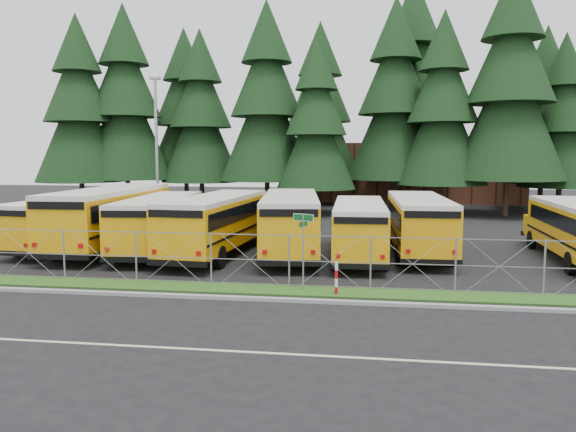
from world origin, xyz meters
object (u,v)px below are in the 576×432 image
object	(u,v)px
light_standard	(157,145)
striped_bollard	(336,279)
bus_1	(114,219)
bus_3	(219,225)
bus_5	(359,230)
bus_east	(576,232)
street_sign	(303,235)
bus_2	(161,224)
bus_0	(72,223)
bus_6	(418,225)
bus_4	(291,224)

from	to	relation	value
light_standard	striped_bollard	bearing A→B (deg)	-52.96
bus_1	bus_3	bearing A→B (deg)	-9.96
bus_5	bus_east	xyz separation A→B (m)	(9.88, 0.42, 0.04)
street_sign	light_standard	size ratio (longest dim) A/B	0.28
bus_2	street_sign	size ratio (longest dim) A/B	3.80
striped_bollard	light_standard	size ratio (longest dim) A/B	0.12
bus_0	street_sign	distance (m)	15.18
bus_5	striped_bollard	size ratio (longest dim) A/B	8.49
bus_0	striped_bollard	size ratio (longest dim) A/B	8.37
bus_6	bus_1	bearing A→B (deg)	-178.84
bus_east	bus_2	bearing A→B (deg)	-177.36
bus_1	bus_east	size ratio (longest dim) A/B	1.16
bus_3	striped_bollard	world-z (taller)	bus_3
bus_0	bus_3	xyz separation A→B (m)	(8.20, -0.88, 0.15)
bus_5	bus_6	xyz separation A→B (m)	(2.84, 1.46, 0.09)
bus_4	bus_5	world-z (taller)	bus_4
striped_bollard	bus_4	bearing A→B (deg)	109.25
bus_5	bus_0	bearing A→B (deg)	175.85
bus_1	light_standard	distance (m)	10.73
bus_5	bus_3	bearing A→B (deg)	-179.70
light_standard	bus_east	bearing A→B (deg)	-22.84
bus_5	light_standard	size ratio (longest dim) A/B	1.01
street_sign	bus_1	bearing A→B (deg)	145.25
bus_3	bus_east	bearing A→B (deg)	6.25
bus_4	bus_6	size ratio (longest dim) A/B	1.04
bus_east	bus_4	bearing A→B (deg)	-178.34
bus_3	bus_2	bearing A→B (deg)	177.13
street_sign	light_standard	world-z (taller)	light_standard
bus_1	bus_2	distance (m)	2.86
bus_3	street_sign	xyz separation A→B (m)	(4.97, -6.63, 0.57)
light_standard	bus_6	bearing A→B (deg)	-28.12
bus_0	bus_6	bearing A→B (deg)	8.35
bus_4	striped_bollard	xyz separation A→B (m)	(2.74, -7.84, -0.88)
bus_3	light_standard	distance (m)	13.65
bus_3	bus_4	world-z (taller)	bus_4
bus_0	bus_6	world-z (taller)	bus_6
bus_east	striped_bollard	size ratio (longest dim) A/B	8.73
bus_2	bus_4	bearing A→B (deg)	-2.03
bus_3	light_standard	world-z (taller)	light_standard
bus_3	bus_5	bearing A→B (deg)	6.01
striped_bollard	light_standard	xyz separation A→B (m)	(-13.53, 17.93, 4.90)
bus_5	bus_2	bearing A→B (deg)	177.54
bus_4	bus_0	bearing A→B (deg)	171.77
bus_4	light_standard	xyz separation A→B (m)	(-10.79, 10.10, 4.02)
bus_0	bus_east	xyz separation A→B (m)	(24.92, -0.22, 0.06)
bus_4	bus_5	size ratio (longest dim) A/B	1.11
bus_0	bus_2	bearing A→B (deg)	0.03
bus_0	bus_4	distance (m)	11.66
bus_3	light_standard	size ratio (longest dim) A/B	1.10
bus_4	light_standard	size ratio (longest dim) A/B	1.12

